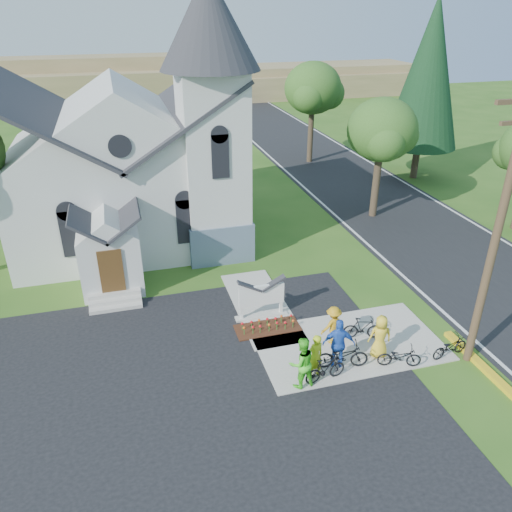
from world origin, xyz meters
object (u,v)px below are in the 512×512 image
object	(u,v)px
bike_1	(325,369)
bike_3	(363,328)
cyclist_4	(380,336)
utility_pole	(501,223)
cyclist_1	(301,363)
bike_0	(342,356)
church_sign	(261,296)
bike_4	(450,347)
cyclist_3	(333,325)
cyclist_0	(315,356)
bike_2	(399,356)
cyclist_2	(339,344)

from	to	relation	value
bike_1	bike_3	size ratio (longest dim) A/B	1.02
bike_3	cyclist_4	bearing A→B (deg)	-160.09
utility_pole	cyclist_1	distance (m)	7.83
bike_0	bike_1	size ratio (longest dim) A/B	1.20
church_sign	bike_4	distance (m)	7.38
cyclist_3	cyclist_0	bearing A→B (deg)	38.09
bike_2	cyclist_0	bearing A→B (deg)	102.44
bike_0	utility_pole	bearing A→B (deg)	-87.51
bike_0	bike_2	size ratio (longest dim) A/B	1.20
cyclist_1	cyclist_3	distance (m)	2.79
church_sign	bike_4	xyz separation A→B (m)	(5.90, -4.40, -0.57)
cyclist_1	bike_4	distance (m)	5.83
bike_1	bike_2	size ratio (longest dim) A/B	1.00
church_sign	bike_3	world-z (taller)	church_sign
church_sign	bike_1	distance (m)	4.53
church_sign	cyclist_3	size ratio (longest dim) A/B	1.41
cyclist_4	bike_4	distance (m)	2.64
bike_2	cyclist_4	distance (m)	0.96
bike_0	church_sign	bearing A→B (deg)	37.59
bike_1	bike_2	xyz separation A→B (m)	(2.84, -0.01, -0.06)
bike_2	bike_4	world-z (taller)	same
cyclist_1	cyclist_4	xyz separation A→B (m)	(3.31, 0.73, -0.10)
bike_0	bike_4	xyz separation A→B (m)	(4.05, -0.51, -0.08)
bike_2	bike_4	size ratio (longest dim) A/B	1.00
cyclist_2	bike_3	size ratio (longest dim) A/B	1.28
church_sign	bike_0	bearing A→B (deg)	-64.62
church_sign	cyclist_0	size ratio (longest dim) A/B	1.28
cyclist_0	bike_0	bearing A→B (deg)	177.69
cyclist_4	bike_4	world-z (taller)	cyclist_4
bike_0	cyclist_1	distance (m)	1.88
church_sign	cyclist_1	distance (m)	4.40
cyclist_2	bike_2	xyz separation A→B (m)	(2.12, -0.59, -0.56)
bike_3	utility_pole	bearing A→B (deg)	-107.71
bike_1	bike_4	bearing A→B (deg)	-97.93
church_sign	utility_pole	distance (m)	9.18
bike_3	bike_4	distance (m)	3.18
cyclist_1	cyclist_2	distance (m)	1.72
utility_pole	cyclist_1	size ratio (longest dim) A/B	5.29
church_sign	bike_2	size ratio (longest dim) A/B	1.42
bike_2	cyclist_3	world-z (taller)	cyclist_3
cyclist_2	bike_2	distance (m)	2.27
bike_1	cyclist_4	xyz separation A→B (m)	(2.41, 0.73, 0.38)
bike_0	cyclist_0	bearing A→B (deg)	112.30
cyclist_1	bike_3	xyz separation A→B (m)	(3.24, 1.88, -0.49)
church_sign	bike_2	distance (m)	5.86
utility_pole	cyclist_0	size ratio (longest dim) A/B	5.81
cyclist_2	bike_0	bearing A→B (deg)	165.89
cyclist_0	bike_1	size ratio (longest dim) A/B	1.11
cyclist_1	cyclist_2	world-z (taller)	cyclist_2
cyclist_3	cyclist_2	bearing A→B (deg)	62.21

